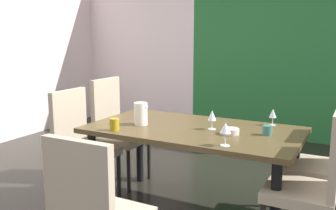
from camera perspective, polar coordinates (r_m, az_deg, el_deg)
name	(u,v)px	position (r m, az deg, el deg)	size (l,w,h in m)	color
ground_plane	(127,201)	(3.54, -6.24, -14.39)	(5.40, 5.73, 0.02)	black
back_panel_interior	(138,46)	(6.47, -4.59, 8.88)	(2.11, 0.10, 2.59)	silver
garden_window_panel	(305,49)	(5.51, 20.11, 8.00)	(3.29, 0.10, 2.59)	#266A32
dining_table	(193,138)	(3.10, 3.86, -4.98)	(1.72, 0.94, 0.73)	#4F3E24
chair_left_far	(115,127)	(3.82, -8.02, -3.29)	(0.44, 0.44, 1.05)	tan
chair_right_near	(315,180)	(2.63, 21.43, -10.58)	(0.44, 0.44, 1.03)	tan
chair_right_far	(324,156)	(3.14, 22.62, -7.15)	(0.44, 0.44, 1.04)	tan
chair_left_near	(80,141)	(3.41, -13.28, -5.43)	(0.44, 0.44, 1.01)	tan
wine_glass_corner	(225,129)	(2.57, 8.75, -3.58)	(0.08, 0.08, 0.16)	silver
wine_glass_south	(273,114)	(3.25, 15.69, -1.31)	(0.06, 0.06, 0.14)	silver
wine_glass_north	(212,116)	(3.01, 6.73, -1.68)	(0.07, 0.07, 0.16)	silver
serving_bowl_west	(231,131)	(2.91, 9.53, -3.97)	(0.13, 0.13, 0.05)	beige
cup_near_shelf	(114,124)	(3.00, -8.16, -2.95)	(0.07, 0.07, 0.10)	#A68615
cup_center	(267,130)	(2.94, 14.85, -3.74)	(0.07, 0.07, 0.07)	#357068
pitcher_rear	(141,114)	(3.16, -4.16, -1.31)	(0.13, 0.11, 0.19)	white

